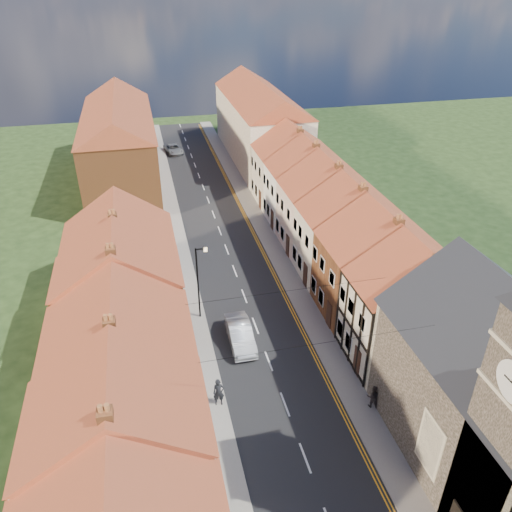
% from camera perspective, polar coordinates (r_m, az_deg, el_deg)
% --- Properties ---
extents(road, '(7.00, 90.00, 0.02)m').
position_cam_1_polar(road, '(47.73, -3.36, 0.74)').
color(road, black).
rests_on(road, ground).
extents(pavement_left, '(1.80, 90.00, 0.12)m').
position_cam_1_polar(pavement_left, '(47.28, -8.62, 0.18)').
color(pavement_left, '#A09B92').
rests_on(pavement_left, ground).
extents(pavement_right, '(1.80, 90.00, 0.12)m').
position_cam_1_polar(pavement_right, '(48.53, 1.75, 1.38)').
color(pavement_right, '#A09B92').
rests_on(pavement_right, ground).
extents(cottage_r_tudor, '(8.30, 5.20, 9.00)m').
position_cam_1_polar(cottage_r_tudor, '(34.36, 17.32, -4.90)').
color(cottage_r_tudor, '#BAAF9C').
rests_on(cottage_r_tudor, ground).
extents(cottage_r_white_near, '(8.30, 6.00, 9.00)m').
position_cam_1_polar(cottage_r_white_near, '(38.30, 13.57, -0.42)').
color(cottage_r_white_near, brown).
rests_on(cottage_r_white_near, ground).
extents(cottage_r_cream_mid, '(8.30, 5.20, 9.00)m').
position_cam_1_polar(cottage_r_cream_mid, '(42.55, 10.50, 3.19)').
color(cottage_r_cream_mid, '#BAAF9C').
rests_on(cottage_r_cream_mid, ground).
extents(cottage_r_pink, '(8.30, 6.00, 9.00)m').
position_cam_1_polar(cottage_r_pink, '(47.04, 7.99, 6.11)').
color(cottage_r_pink, beige).
rests_on(cottage_r_pink, ground).
extents(cottage_r_white_far, '(8.30, 5.20, 9.00)m').
position_cam_1_polar(cottage_r_white_far, '(51.69, 5.91, 8.52)').
color(cottage_r_white_far, white).
rests_on(cottage_r_white_far, ground).
extents(cottage_r_cream_far, '(8.30, 6.00, 9.00)m').
position_cam_1_polar(cottage_r_cream_far, '(56.49, 4.15, 10.51)').
color(cottage_r_cream_far, '#BAAF9C').
rests_on(cottage_r_cream_far, ground).
extents(cottage_l_cream, '(8.30, 6.30, 9.10)m').
position_cam_1_polar(cottage_l_cream, '(25.28, -15.20, -19.74)').
color(cottage_l_cream, '#BAAF9C').
rests_on(cottage_l_cream, ground).
extents(cottage_l_white, '(8.30, 6.90, 8.80)m').
position_cam_1_polar(cottage_l_white, '(29.96, -15.17, -10.65)').
color(cottage_l_white, white).
rests_on(cottage_l_white, ground).
extents(cottage_l_brick_mid, '(8.30, 5.70, 9.10)m').
position_cam_1_polar(cottage_l_brick_mid, '(34.77, -15.22, -3.98)').
color(cottage_l_brick_mid, brown).
rests_on(cottage_l_brick_mid, ground).
extents(cottage_l_pink, '(8.30, 6.30, 8.80)m').
position_cam_1_polar(cottage_l_pink, '(39.82, -15.20, 0.43)').
color(cottage_l_pink, beige).
rests_on(cottage_l_pink, ground).
extents(block_right_far, '(8.30, 24.20, 10.50)m').
position_cam_1_polar(block_right_far, '(70.33, 0.43, 15.26)').
color(block_right_far, '#BAAF9C').
rests_on(block_right_far, ground).
extents(block_left_far, '(8.30, 24.20, 10.50)m').
position_cam_1_polar(block_left_far, '(63.71, -15.34, 12.61)').
color(block_left_far, brown).
rests_on(block_left_far, ground).
extents(lamppost, '(0.88, 0.15, 6.00)m').
position_cam_1_polar(lamppost, '(36.98, -6.55, -2.59)').
color(lamppost, black).
rests_on(lamppost, pavement_left).
extents(car_mid, '(1.63, 4.64, 1.53)m').
position_cam_1_polar(car_mid, '(35.95, -1.82, -8.94)').
color(car_mid, silver).
rests_on(car_mid, ground).
extents(car_distant, '(2.84, 4.76, 1.24)m').
position_cam_1_polar(car_distant, '(74.54, -9.42, 11.98)').
color(car_distant, gray).
rests_on(car_distant, ground).
extents(pedestrian_right, '(0.92, 0.82, 1.58)m').
position_cam_1_polar(pedestrian_right, '(32.15, 13.21, -15.36)').
color(pedestrian_right, black).
rests_on(pedestrian_right, pavement_right).
extents(pedestrian_left_b, '(0.72, 0.50, 1.90)m').
position_cam_1_polar(pedestrian_left_b, '(31.45, -4.28, -15.28)').
color(pedestrian_left_b, black).
rests_on(pedestrian_left_b, pavement_left).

